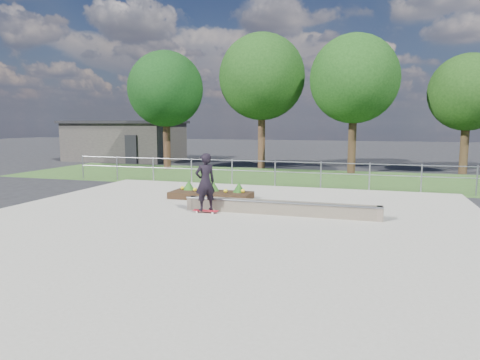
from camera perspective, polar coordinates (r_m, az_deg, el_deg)
name	(u,v)px	position (r m, az deg, el deg)	size (l,w,h in m)	color
ground	(217,226)	(11.94, -3.03, -6.12)	(120.00, 120.00, 0.00)	black
grass_verge	(289,178)	(22.43, 6.58, 0.33)	(30.00, 8.00, 0.02)	#2A4B1E
concrete_slab	(217,225)	(11.93, -3.03, -5.98)	(15.00, 15.00, 0.06)	gray
fence	(275,170)	(18.93, 4.70, 1.33)	(20.06, 0.06, 1.20)	gray
building	(125,140)	(34.05, -15.03, 5.13)	(8.40, 5.40, 3.00)	#2D2B28
tree_far_left	(166,89)	(26.80, -9.89, 11.83)	(4.55, 4.55, 7.15)	black
tree_mid_left	(262,77)	(26.84, 2.94, 13.53)	(5.25, 5.25, 8.25)	#372116
tree_mid_right	(354,79)	(25.03, 14.99, 12.86)	(4.90, 4.90, 7.70)	black
tree_far_right	(468,93)	(26.92, 28.12, 10.23)	(4.20, 4.20, 6.60)	#302113
grind_ledge	(280,208)	(13.13, 5.35, -3.70)	(6.00, 0.44, 0.43)	brown
planter_bed	(211,193)	(15.86, -3.83, -1.79)	(3.00, 1.20, 0.61)	black
skateboarder	(205,182)	(13.19, -4.66, -0.29)	(0.80, 0.76, 1.86)	white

